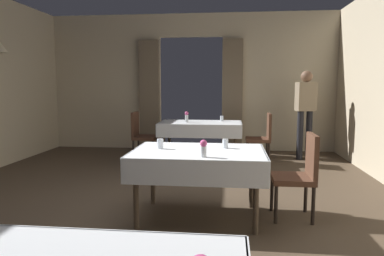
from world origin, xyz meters
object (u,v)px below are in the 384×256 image
at_px(dining_table_mid, 199,158).
at_px(chair_far_right, 262,135).
at_px(chair_mid_right, 300,172).
at_px(glass_mid_c, 160,144).
at_px(flower_vase_mid, 203,148).
at_px(glass_mid_b, 225,144).
at_px(glass_far_b, 222,118).
at_px(chair_far_left, 141,133).
at_px(flower_vase_far, 187,117).
at_px(person_waiter_by_doorway, 305,107).
at_px(dining_table_far, 200,127).

height_order(dining_table_mid, chair_far_right, chair_far_right).
bearing_deg(chair_mid_right, glass_mid_c, -177.56).
distance_m(flower_vase_mid, glass_mid_b, 0.56).
height_order(dining_table_mid, glass_mid_c, glass_mid_c).
relative_size(chair_mid_right, chair_far_right, 1.00).
height_order(flower_vase_mid, glass_far_b, flower_vase_mid).
height_order(chair_mid_right, chair_far_left, same).
xyz_separation_m(flower_vase_mid, flower_vase_far, (-0.57, 3.20, 0.02)).
xyz_separation_m(chair_far_right, person_waiter_by_doorway, (0.84, 0.42, 0.51)).
height_order(dining_table_far, flower_vase_mid, flower_vase_mid).
xyz_separation_m(chair_mid_right, chair_far_right, (-0.17, 2.79, 0.00)).
relative_size(dining_table_far, glass_far_b, 14.75).
relative_size(dining_table_mid, chair_far_left, 1.53).
bearing_deg(chair_far_left, person_waiter_by_doorway, 6.73).
relative_size(glass_mid_b, glass_mid_c, 0.93).
bearing_deg(dining_table_mid, chair_far_right, 72.22).
bearing_deg(glass_mid_c, glass_far_b, 79.15).
xyz_separation_m(glass_mid_b, flower_vase_far, (-0.77, 2.67, 0.06)).
distance_m(flower_vase_far, glass_far_b, 0.72).
relative_size(dining_table_far, chair_mid_right, 1.67).
xyz_separation_m(chair_far_left, glass_far_b, (1.56, 0.21, 0.29)).
height_order(dining_table_mid, chair_mid_right, chair_mid_right).
bearing_deg(flower_vase_mid, glass_mid_b, 68.74).
bearing_deg(person_waiter_by_doorway, flower_vase_mid, -114.70).
bearing_deg(chair_far_right, flower_vase_far, -177.59).
bearing_deg(flower_vase_far, chair_far_right, 2.41).
relative_size(glass_mid_c, glass_far_b, 1.05).
bearing_deg(flower_vase_mid, dining_table_mid, 102.71).
bearing_deg(person_waiter_by_doorway, dining_table_mid, -118.13).
distance_m(glass_mid_c, glass_far_b, 3.16).
height_order(dining_table_far, glass_mid_c, glass_mid_c).
relative_size(chair_far_left, flower_vase_mid, 5.43).
relative_size(chair_far_left, glass_mid_b, 9.04).
bearing_deg(flower_vase_far, chair_far_left, 173.41).
distance_m(dining_table_mid, chair_far_right, 3.04).
bearing_deg(glass_mid_c, dining_table_mid, -5.79).
bearing_deg(glass_mid_b, glass_mid_c, -170.72).
distance_m(dining_table_far, person_waiter_by_doorway, 2.07).
xyz_separation_m(dining_table_mid, flower_vase_mid, (0.08, -0.36, 0.18)).
distance_m(dining_table_far, flower_vase_far, 0.33).
xyz_separation_m(dining_table_mid, chair_mid_right, (1.10, 0.11, -0.15)).
xyz_separation_m(dining_table_mid, dining_table_far, (-0.23, 2.92, -0.00)).
xyz_separation_m(flower_vase_far, glass_far_b, (0.65, 0.31, -0.06)).
relative_size(chair_mid_right, person_waiter_by_doorway, 0.54).
height_order(chair_mid_right, glass_far_b, chair_mid_right).
height_order(chair_mid_right, glass_mid_b, chair_mid_right).
bearing_deg(glass_far_b, glass_mid_b, -87.74).
distance_m(dining_table_mid, chair_far_left, 3.25).
bearing_deg(glass_far_b, chair_mid_right, -72.97).
bearing_deg(flower_vase_far, chair_mid_right, -59.89).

